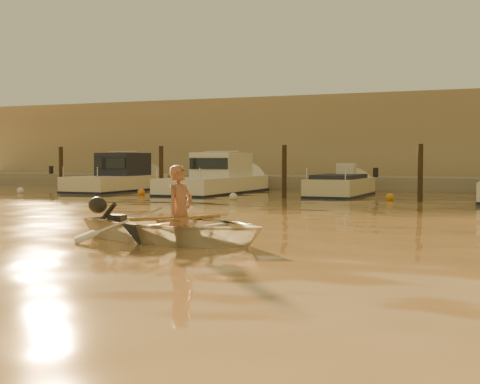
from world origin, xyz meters
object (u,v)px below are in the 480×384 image
at_px(dinghy, 176,226).
at_px(moored_boat_3, 341,190).
at_px(moored_boat_1, 116,177).
at_px(waterfront_building, 365,142).
at_px(moored_boat_2, 215,179).
at_px(person, 180,212).

height_order(dinghy, moored_boat_3, moored_boat_3).
height_order(dinghy, moored_boat_1, moored_boat_1).
bearing_deg(waterfront_building, moored_boat_2, -110.47).
relative_size(moored_boat_2, moored_boat_3, 1.44).
bearing_deg(moored_boat_2, moored_boat_1, 180.00).
bearing_deg(person, waterfront_building, 16.50).
xyz_separation_m(moored_boat_1, moored_boat_3, (10.51, 0.00, -0.40)).
height_order(person, moored_boat_2, moored_boat_2).
xyz_separation_m(dinghy, person, (0.10, -0.02, 0.27)).
distance_m(person, moored_boat_3, 15.42).
distance_m(dinghy, moored_boat_2, 16.65).
bearing_deg(dinghy, moored_boat_3, 14.57).
xyz_separation_m(moored_boat_3, waterfront_building, (-1.41, 11.00, 2.17)).
height_order(moored_boat_2, moored_boat_3, moored_boat_2).
xyz_separation_m(dinghy, moored_boat_2, (-6.38, 15.37, 0.36)).
distance_m(moored_boat_1, moored_boat_2, 4.99).
height_order(moored_boat_2, waterfront_building, waterfront_building).
bearing_deg(person, moored_boat_3, 14.93).
relative_size(dinghy, moored_boat_1, 0.57).
height_order(dinghy, person, person).
distance_m(moored_boat_3, waterfront_building, 11.30).
distance_m(dinghy, waterfront_building, 26.55).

